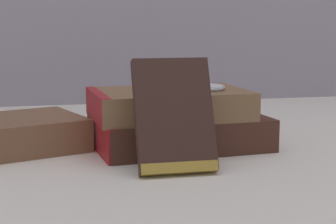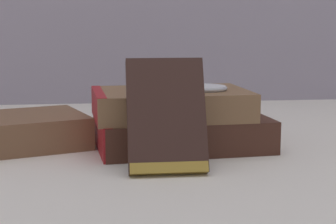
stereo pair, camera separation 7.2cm
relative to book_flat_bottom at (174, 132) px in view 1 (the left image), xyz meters
The scene contains 5 objects.
ground_plane 0.07m from the book_flat_bottom, 83.08° to the right, with size 3.00×3.00×0.00m, color silver.
book_flat_bottom is the anchor object (origin of this frame).
book_flat_top 0.04m from the book_flat_bottom, 153.86° to the right, with size 0.21×0.15×0.04m.
book_leaning_front 0.13m from the book_flat_bottom, 102.94° to the right, with size 0.09×0.07×0.13m.
pocket_watch 0.07m from the book_flat_bottom, 16.58° to the right, with size 0.06×0.06×0.01m.
Camera 1 is at (-0.18, -0.67, 0.17)m, focal length 60.00 mm.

